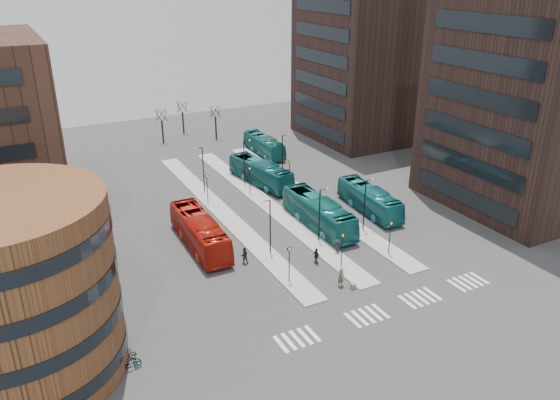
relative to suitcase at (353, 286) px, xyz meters
name	(u,v)px	position (x,y,z in m)	size (l,w,h in m)	color
ground	(406,337)	(-0.39, -8.16, -0.28)	(160.00, 160.00, 0.00)	#303033
island_left	(223,212)	(-4.39, 21.84, -0.21)	(2.50, 45.00, 0.15)	gray
island_mid	(266,203)	(1.61, 21.84, -0.21)	(2.50, 45.00, 0.15)	gray
island_right	(306,195)	(7.61, 21.84, -0.21)	(2.50, 45.00, 0.15)	gray
suitcase	(353,286)	(0.00, 0.00, 0.00)	(0.45, 0.36, 0.56)	#1C429F
red_bus	(199,231)	(-9.83, 14.87, 1.49)	(2.98, 12.72, 3.54)	#AE1A0D
teal_bus_a	(318,212)	(4.16, 13.14, 1.48)	(2.96, 12.66, 3.53)	#146563
teal_bus_b	(261,173)	(4.10, 28.52, 1.41)	(2.84, 12.12, 3.38)	#12555B
teal_bus_c	(369,199)	(12.00, 13.93, 1.31)	(2.68, 11.45, 3.19)	#16696E
teal_bus_d	(264,145)	(10.35, 40.24, 1.23)	(2.54, 10.84, 3.02)	#146460
traveller	(341,278)	(-0.79, 0.90, 0.66)	(0.69, 0.45, 1.89)	brown
commuter_a	(244,255)	(-7.10, 9.22, 0.60)	(0.86, 0.67, 1.76)	black
commuter_b	(316,256)	(-0.56, 5.76, 0.57)	(1.00, 0.42, 1.71)	black
commuter_c	(337,246)	(2.50, 6.60, 0.52)	(1.03, 0.59, 1.60)	black
bicycle_near	(130,365)	(-21.39, -1.64, 0.18)	(0.61, 1.75, 0.92)	gray
bicycle_mid	(126,355)	(-21.39, -0.39, 0.20)	(0.45, 1.60, 0.96)	gray
bicycle_far	(128,361)	(-21.39, -1.12, 0.21)	(0.66, 1.88, 0.99)	gray
crosswalk_stripes	(392,307)	(1.36, -4.16, -0.28)	(22.35, 2.40, 0.01)	silver
round_building	(8,293)	(-28.39, 1.84, 6.71)	(15.16, 15.16, 14.00)	brown
tower_near	(539,85)	(31.59, 7.84, 14.72)	(20.12, 20.00, 30.00)	black
tower_far	(370,50)	(31.59, 41.84, 14.72)	(20.12, 20.00, 30.00)	black
sign_poles	(289,207)	(1.21, 14.84, 2.13)	(12.45, 22.12, 3.65)	black
lamp_posts	(277,182)	(2.25, 19.84, 3.30)	(14.04, 20.24, 6.12)	black
bare_trees	(187,123)	(2.28, 54.50, 2.44)	(10.97, 8.14, 5.90)	black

